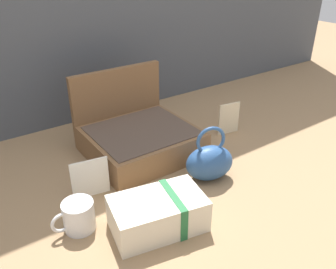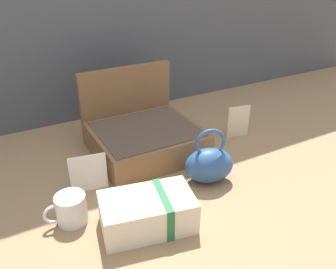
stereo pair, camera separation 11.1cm
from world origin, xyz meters
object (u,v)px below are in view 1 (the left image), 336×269
at_px(open_suitcase, 138,135).
at_px(cream_toiletry_bag, 159,213).
at_px(poster_card_right, 90,178).
at_px(coffee_mug, 78,216).
at_px(info_card_left, 229,118).
at_px(teal_pouch_handbag, 209,162).

bearing_deg(open_suitcase, cream_toiletry_bag, -112.98).
distance_m(open_suitcase, cream_toiletry_bag, 0.42).
height_order(open_suitcase, poster_card_right, open_suitcase).
xyz_separation_m(coffee_mug, poster_card_right, (0.09, 0.12, 0.02)).
bearing_deg(open_suitcase, info_card_left, -12.84).
bearing_deg(cream_toiletry_bag, teal_pouch_handbag, 20.53).
bearing_deg(coffee_mug, teal_pouch_handbag, -2.75).
bearing_deg(info_card_left, teal_pouch_handbag, -134.23).
bearing_deg(teal_pouch_handbag, cream_toiletry_bag, -159.47).
relative_size(teal_pouch_handbag, poster_card_right, 1.53).
relative_size(open_suitcase, info_card_left, 2.83).
relative_size(coffee_mug, poster_card_right, 0.95).
bearing_deg(teal_pouch_handbag, poster_card_right, 158.85).
height_order(teal_pouch_handbag, coffee_mug, teal_pouch_handbag).
bearing_deg(cream_toiletry_bag, open_suitcase, 67.02).
relative_size(open_suitcase, teal_pouch_handbag, 1.95).
relative_size(cream_toiletry_bag, info_card_left, 2.07).
bearing_deg(open_suitcase, poster_card_right, -149.63).
relative_size(teal_pouch_handbag, cream_toiletry_bag, 0.70).
distance_m(open_suitcase, teal_pouch_handbag, 0.30).
xyz_separation_m(open_suitcase, poster_card_right, (-0.26, -0.15, -0.00)).
height_order(cream_toiletry_bag, coffee_mug, cream_toiletry_bag).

